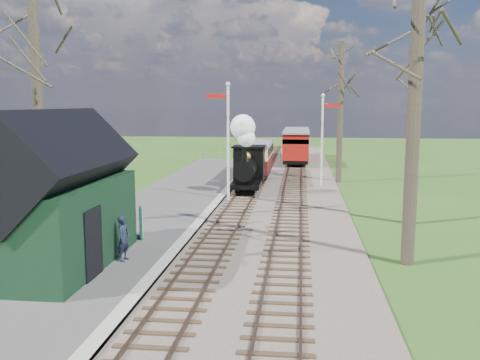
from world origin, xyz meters
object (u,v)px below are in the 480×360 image
object	(u,v)px
station_shed	(57,199)
person	(124,238)
sign_board	(141,223)
bench	(104,246)
red_carriage_b	(297,142)
semaphore_far	(323,133)
semaphore_near	(227,133)
red_carriage_a	(296,147)
coach	(256,157)
locomotive	(247,159)

from	to	relation	value
station_shed	person	xyz separation A→B (m)	(1.82, 0.70, -1.35)
sign_board	bench	distance (m)	2.67
red_carriage_b	person	size ratio (longest dim) A/B	3.73
station_shed	semaphore_far	xyz separation A→B (m)	(8.67, 18.00, 1.08)
semaphore_near	bench	bearing A→B (deg)	-102.45
semaphore_far	bench	distance (m)	18.90
red_carriage_a	red_carriage_b	bearing A→B (deg)	90.00
station_shed	coach	distance (m)	21.38
red_carriage_a	person	bearing A→B (deg)	-100.13
semaphore_near	red_carriage_b	xyz separation A→B (m)	(3.37, 22.64, -2.05)
semaphore_near	person	xyz separation A→B (m)	(-1.71, -11.30, -2.70)
red_carriage_b	person	distance (m)	34.32
station_shed	semaphore_far	distance (m)	20.01
red_carriage_a	red_carriage_b	world-z (taller)	same
station_shed	bench	world-z (taller)	station_shed
locomotive	coach	size ratio (longest dim) A/B	0.62
semaphore_near	person	world-z (taller)	semaphore_near
station_shed	bench	distance (m)	2.20
locomotive	red_carriage_b	size ratio (longest dim) A/B	0.81
station_shed	red_carriage_a	xyz separation A→B (m)	(6.90, 29.14, -0.70)
bench	person	xyz separation A→B (m)	(0.74, -0.21, 0.34)
person	bench	bearing A→B (deg)	83.13
coach	red_carriage_a	bearing A→B (deg)	72.44
station_shed	red_carriage_b	world-z (taller)	station_shed
semaphore_far	coach	distance (m)	5.58
locomotive	coach	xyz separation A→B (m)	(0.01, 6.06, -0.54)
coach	red_carriage_b	distance (m)	13.96
semaphore_near	locomotive	xyz separation A→B (m)	(0.76, 2.86, -1.61)
locomotive	red_carriage_b	bearing A→B (deg)	82.48
red_carriage_b	station_shed	bearing A→B (deg)	-101.26
coach	bench	bearing A→B (deg)	-99.13
station_shed	locomotive	world-z (taller)	station_shed
station_shed	locomotive	size ratio (longest dim) A/B	1.45
coach	red_carriage_a	size ratio (longest dim) A/B	1.29
red_carriage_b	coach	bearing A→B (deg)	-100.74
bench	coach	bearing A→B (deg)	80.87
bench	semaphore_near	bearing A→B (deg)	77.55
red_carriage_a	semaphore_far	bearing A→B (deg)	-80.95
red_carriage_a	person	xyz separation A→B (m)	(-5.08, -28.44, -0.65)
semaphore_far	person	xyz separation A→B (m)	(-6.85, -17.30, -2.43)
locomotive	sign_board	xyz separation A→B (m)	(-2.78, -11.32, -1.25)
station_shed	semaphore_far	size ratio (longest dim) A/B	1.10
sign_board	person	xyz separation A→B (m)	(0.31, -2.85, 0.16)
red_carriage_a	station_shed	bearing A→B (deg)	-103.32
station_shed	semaphore_near	size ratio (longest dim) A/B	1.01
red_carriage_a	coach	bearing A→B (deg)	-107.56
coach	red_carriage_b	size ratio (longest dim) A/B	1.29
bench	semaphore_far	bearing A→B (deg)	66.05
person	sign_board	bearing A→B (deg)	15.53
red_carriage_a	red_carriage_b	distance (m)	5.50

